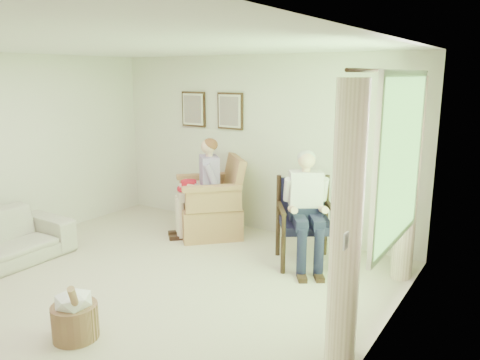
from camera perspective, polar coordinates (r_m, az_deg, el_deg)
The scene contains 15 objects.
floor at distance 5.27m, azimuth -14.08°, elevation -13.79°, with size 5.50×5.50×0.00m, color beige.
back_wall at distance 6.95m, azimuth 2.05°, elevation 4.31°, with size 5.00×0.04×2.60m, color silver.
right_wall at distance 3.47m, azimuth 14.31°, elevation -4.77°, with size 0.04×5.50×2.60m, color silver.
ceiling at distance 4.74m, azimuth -15.84°, elevation 15.67°, with size 5.00×5.50×0.02m, color white.
window at distance 4.54m, azimuth 18.99°, elevation 2.74°, with size 0.13×2.50×1.63m.
curtain_left at distance 3.77m, azimuth 12.82°, elevation -5.69°, with size 0.34×0.34×2.30m, color #FFECC7.
curtain_right at distance 5.59m, azimuth 19.81°, elevation -0.09°, with size 0.34×0.34×2.30m, color #FFECC7.
framed_print_left at distance 7.52m, azimuth -5.71°, elevation 8.58°, with size 0.45×0.05×0.55m.
framed_print_right at distance 7.11m, azimuth -1.23°, elevation 8.40°, with size 0.45×0.05×0.55m.
wicker_armchair at distance 6.94m, azimuth -3.56°, elevation -3.61°, with size 0.91×0.90×1.16m.
wood_armchair at distance 5.91m, azimuth 8.41°, elevation -4.60°, with size 0.68×0.64×1.04m.
person_wicker at distance 6.70m, azimuth -4.39°, elevation -0.08°, with size 0.40×0.63×1.41m.
person_dark at distance 5.69m, azimuth 7.78°, elevation -2.53°, with size 0.40×0.62×1.40m.
red_hat at distance 6.73m, azimuth -6.26°, elevation -0.76°, with size 0.34×0.34×0.14m.
hatbox at distance 4.58m, azimuth -19.52°, elevation -15.14°, with size 0.52×0.52×0.60m.
Camera 1 is at (3.52, -3.16, 2.32)m, focal length 35.00 mm.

